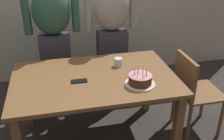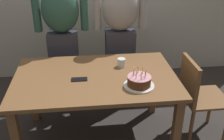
{
  "view_description": "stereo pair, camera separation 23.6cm",
  "coord_description": "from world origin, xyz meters",
  "views": [
    {
      "loc": [
        -0.32,
        -2.15,
        1.91
      ],
      "look_at": [
        0.15,
        -0.09,
        0.84
      ],
      "focal_mm": 42.98,
      "sensor_mm": 36.0,
      "label": 1
    },
    {
      "loc": [
        -0.09,
        -2.19,
        1.91
      ],
      "look_at": [
        0.15,
        -0.09,
        0.84
      ],
      "focal_mm": 42.98,
      "sensor_mm": 36.0,
      "label": 2
    }
  ],
  "objects": [
    {
      "name": "ground_plane",
      "position": [
        0.0,
        0.0,
        0.0
      ],
      "size": [
        10.0,
        10.0,
        0.0
      ],
      "primitive_type": "plane",
      "color": "#332D2B"
    },
    {
      "name": "dining_table",
      "position": [
        0.0,
        0.0,
        0.64
      ],
      "size": [
        1.5,
        0.96,
        0.74
      ],
      "color": "brown",
      "rests_on": "ground_plane"
    },
    {
      "name": "birthday_cake",
      "position": [
        0.36,
        -0.23,
        0.78
      ],
      "size": [
        0.27,
        0.27,
        0.17
      ],
      "color": "white",
      "rests_on": "dining_table"
    },
    {
      "name": "water_glass_near",
      "position": [
        0.27,
        0.17,
        0.78
      ],
      "size": [
        0.08,
        0.08,
        0.09
      ],
      "primitive_type": "cylinder",
      "color": "silver",
      "rests_on": "dining_table"
    },
    {
      "name": "cell_phone",
      "position": [
        -0.15,
        -0.06,
        0.74
      ],
      "size": [
        0.14,
        0.07,
        0.01
      ],
      "primitive_type": "cube",
      "rotation": [
        0.0,
        0.0,
        -0.0
      ],
      "color": "black",
      "rests_on": "dining_table"
    },
    {
      "name": "person_man_bearded",
      "position": [
        -0.33,
        0.75,
        0.87
      ],
      "size": [
        0.61,
        0.27,
        1.66
      ],
      "rotation": [
        0.0,
        0.0,
        3.14
      ],
      "color": "#33333D",
      "rests_on": "ground_plane"
    },
    {
      "name": "person_woman_cardigan",
      "position": [
        0.33,
        0.75,
        0.87
      ],
      "size": [
        0.61,
        0.27,
        1.66
      ],
      "rotation": [
        0.0,
        0.0,
        3.14
      ],
      "color": "#33333D",
      "rests_on": "ground_plane"
    },
    {
      "name": "dining_chair",
      "position": [
        0.99,
        -0.05,
        0.52
      ],
      "size": [
        0.42,
        0.42,
        0.87
      ],
      "rotation": [
        0.0,
        0.0,
        1.57
      ],
      "color": "brown",
      "rests_on": "ground_plane"
    }
  ]
}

